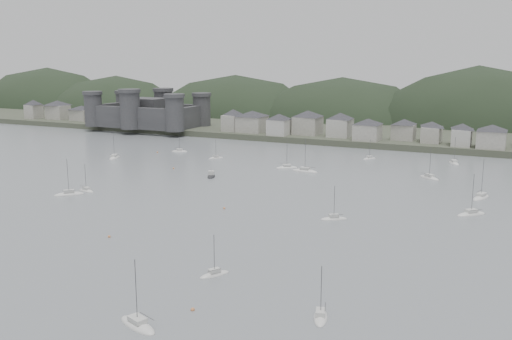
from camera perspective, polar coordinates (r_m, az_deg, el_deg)
The scene contains 8 objects.
ground at distance 121.74m, azimuth -15.66°, elevation -9.03°, with size 900.00×900.00×0.00m, color slate.
far_shore_land at distance 389.66m, azimuth 14.20°, elevation 5.06°, with size 900.00×250.00×3.00m, color #383D2D.
forested_ridge at distance 365.38m, azimuth 14.03°, elevation 2.65°, with size 851.55×103.94×102.57m.
castle at distance 331.25m, azimuth -10.99°, elevation 5.81°, with size 66.00×43.00×20.00m.
waterfront_town at distance 271.53m, azimuth 19.96°, elevation 3.68°, with size 451.48×28.46×12.92m.
moored_fleet at distance 182.53m, azimuth -0.80°, elevation -1.77°, with size 267.11×175.26×13.69m.
motor_launch_far at distance 199.96m, azimuth -4.58°, elevation -0.61°, with size 5.20×7.66×3.74m.
mooring_buoys at distance 164.01m, azimuth -6.99°, elevation -3.37°, with size 177.43×130.50×0.70m.
Camera 1 is at (76.76, -84.94, 41.38)m, focal length 39.28 mm.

